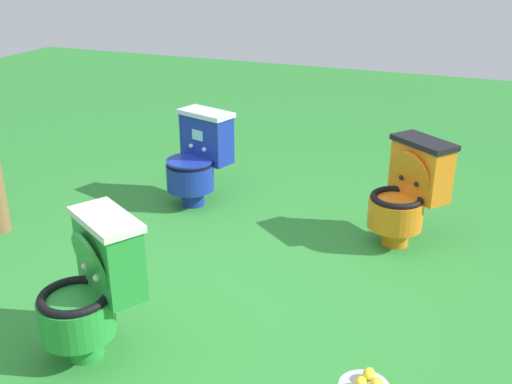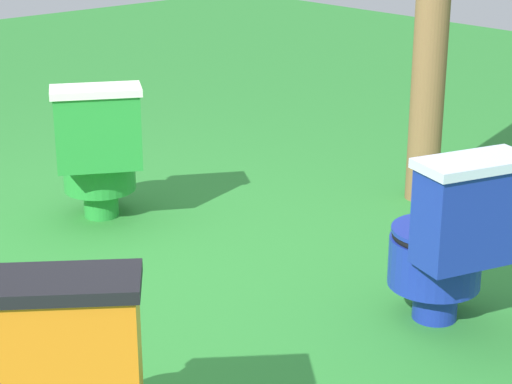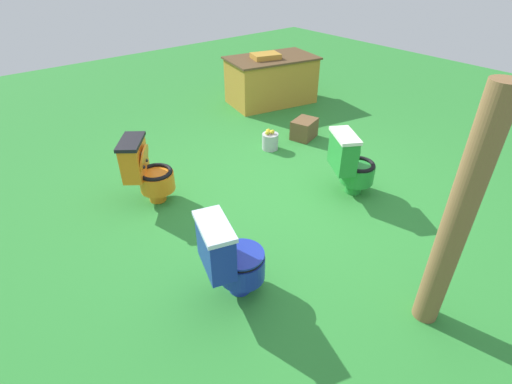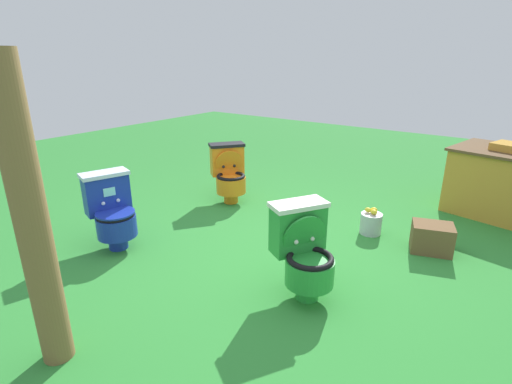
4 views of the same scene
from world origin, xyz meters
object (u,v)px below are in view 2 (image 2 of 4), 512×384
toilet_blue (451,239)px  toilet_green (99,151)px  wooden_post (431,33)px  toilet_orange (70,376)px

toilet_blue → toilet_green: bearing=118.3°
toilet_blue → wooden_post: bearing=59.0°
toilet_blue → toilet_green: 1.92m
toilet_blue → toilet_green: size_ratio=1.00×
toilet_orange → wooden_post: 2.95m
toilet_orange → toilet_green: bearing=92.2°
wooden_post → toilet_blue: bearing=131.8°
toilet_orange → toilet_blue: bearing=34.0°
wooden_post → toilet_orange: bearing=108.2°
toilet_blue → toilet_orange: same height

